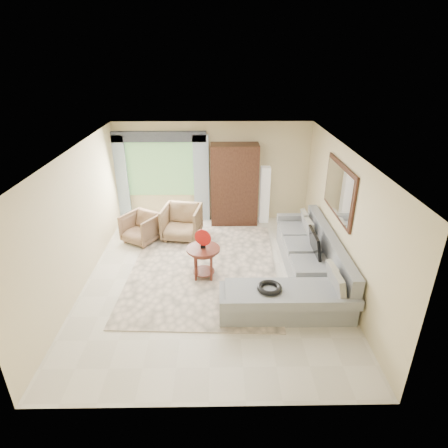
{
  "coord_description": "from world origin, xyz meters",
  "views": [
    {
      "loc": [
        0.15,
        -6.39,
        4.21
      ],
      "look_at": [
        0.25,
        0.35,
        1.05
      ],
      "focal_mm": 30.0,
      "sensor_mm": 36.0,
      "label": 1
    }
  ],
  "objects_px": {
    "tv_screen": "(315,243)",
    "floor_lamp": "(265,195)",
    "armchair_left": "(141,228)",
    "armchair_right": "(182,222)",
    "sectional_sofa": "(303,270)",
    "armoire": "(234,185)",
    "coffee_table": "(204,262)",
    "potted_plant": "(131,220)"
  },
  "relations": [
    {
      "from": "tv_screen",
      "to": "armoire",
      "type": "bearing_deg",
      "value": 120.07
    },
    {
      "from": "coffee_table",
      "to": "floor_lamp",
      "type": "height_order",
      "value": "floor_lamp"
    },
    {
      "from": "armchair_left",
      "to": "floor_lamp",
      "type": "xyz_separation_m",
      "value": [
        3.06,
        1.12,
        0.4
      ]
    },
    {
      "from": "armchair_left",
      "to": "armchair_right",
      "type": "distance_m",
      "value": 0.97
    },
    {
      "from": "sectional_sofa",
      "to": "armchair_right",
      "type": "xyz_separation_m",
      "value": [
        -2.54,
        2.01,
        0.12
      ]
    },
    {
      "from": "armchair_left",
      "to": "armchair_right",
      "type": "relative_size",
      "value": 0.85
    },
    {
      "from": "coffee_table",
      "to": "potted_plant",
      "type": "bearing_deg",
      "value": 130.49
    },
    {
      "from": "coffee_table",
      "to": "armchair_left",
      "type": "distance_m",
      "value": 2.22
    },
    {
      "from": "armchair_right",
      "to": "floor_lamp",
      "type": "xyz_separation_m",
      "value": [
        2.1,
        0.95,
        0.34
      ]
    },
    {
      "from": "armchair_left",
      "to": "armchair_right",
      "type": "xyz_separation_m",
      "value": [
        0.95,
        0.17,
        0.06
      ]
    },
    {
      "from": "armchair_left",
      "to": "armchair_right",
      "type": "height_order",
      "value": "armchair_right"
    },
    {
      "from": "coffee_table",
      "to": "armchair_left",
      "type": "xyz_separation_m",
      "value": [
        -1.54,
        1.6,
        -0.0
      ]
    },
    {
      "from": "armchair_left",
      "to": "coffee_table",
      "type": "bearing_deg",
      "value": -14.93
    },
    {
      "from": "armchair_right",
      "to": "floor_lamp",
      "type": "relative_size",
      "value": 0.6
    },
    {
      "from": "armchair_left",
      "to": "potted_plant",
      "type": "bearing_deg",
      "value": 151.11
    },
    {
      "from": "sectional_sofa",
      "to": "potted_plant",
      "type": "xyz_separation_m",
      "value": [
        -3.87,
        2.49,
        -0.03
      ]
    },
    {
      "from": "sectional_sofa",
      "to": "armoire",
      "type": "distance_m",
      "value": 3.24
    },
    {
      "from": "coffee_table",
      "to": "potted_plant",
      "type": "relative_size",
      "value": 1.3
    },
    {
      "from": "sectional_sofa",
      "to": "coffee_table",
      "type": "bearing_deg",
      "value": 173.03
    },
    {
      "from": "sectional_sofa",
      "to": "armoire",
      "type": "bearing_deg",
      "value": 113.06
    },
    {
      "from": "tv_screen",
      "to": "armchair_left",
      "type": "distance_m",
      "value": 4.07
    },
    {
      "from": "potted_plant",
      "to": "armoire",
      "type": "bearing_deg",
      "value": 8.85
    },
    {
      "from": "potted_plant",
      "to": "armoire",
      "type": "height_order",
      "value": "armoire"
    },
    {
      "from": "coffee_table",
      "to": "armoire",
      "type": "relative_size",
      "value": 0.32
    },
    {
      "from": "sectional_sofa",
      "to": "armchair_left",
      "type": "relative_size",
      "value": 4.52
    },
    {
      "from": "coffee_table",
      "to": "armchair_right",
      "type": "bearing_deg",
      "value": 108.41
    },
    {
      "from": "tv_screen",
      "to": "armchair_right",
      "type": "distance_m",
      "value": 3.29
    },
    {
      "from": "sectional_sofa",
      "to": "floor_lamp",
      "type": "bearing_deg",
      "value": 98.33
    },
    {
      "from": "armoire",
      "to": "armchair_right",
      "type": "bearing_deg",
      "value": -145.68
    },
    {
      "from": "potted_plant",
      "to": "armoire",
      "type": "xyz_separation_m",
      "value": [
        2.63,
        0.41,
        0.79
      ]
    },
    {
      "from": "tv_screen",
      "to": "potted_plant",
      "type": "relative_size",
      "value": 1.45
    },
    {
      "from": "tv_screen",
      "to": "floor_lamp",
      "type": "distance_m",
      "value": 2.74
    },
    {
      "from": "coffee_table",
      "to": "armchair_left",
      "type": "relative_size",
      "value": 0.87
    },
    {
      "from": "armchair_right",
      "to": "potted_plant",
      "type": "relative_size",
      "value": 1.76
    },
    {
      "from": "tv_screen",
      "to": "armchair_left",
      "type": "relative_size",
      "value": 0.97
    },
    {
      "from": "armoire",
      "to": "coffee_table",
      "type": "bearing_deg",
      "value": -105.04
    },
    {
      "from": "coffee_table",
      "to": "armchair_right",
      "type": "height_order",
      "value": "armchair_right"
    },
    {
      "from": "armchair_left",
      "to": "floor_lamp",
      "type": "height_order",
      "value": "floor_lamp"
    },
    {
      "from": "coffee_table",
      "to": "floor_lamp",
      "type": "distance_m",
      "value": 3.14
    },
    {
      "from": "tv_screen",
      "to": "armchair_right",
      "type": "xyz_separation_m",
      "value": [
        -2.8,
        1.7,
        -0.31
      ]
    },
    {
      "from": "coffee_table",
      "to": "potted_plant",
      "type": "xyz_separation_m",
      "value": [
        -1.92,
        2.25,
        -0.09
      ]
    },
    {
      "from": "tv_screen",
      "to": "sectional_sofa",
      "type": "bearing_deg",
      "value": -131.03
    }
  ]
}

